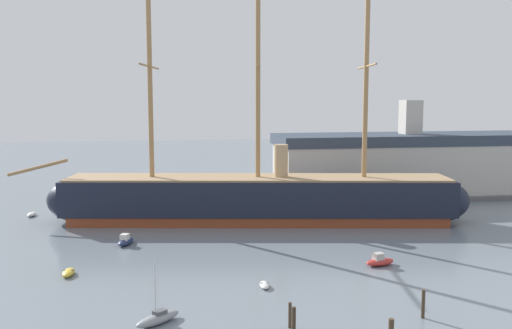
# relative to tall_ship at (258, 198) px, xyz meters

# --- Properties ---
(tall_ship) EXTENTS (66.04, 18.48, 31.97)m
(tall_ship) POSITION_rel_tall_ship_xyz_m (0.00, 0.00, 0.00)
(tall_ship) COLOR brown
(tall_ship) RESTS_ON ground
(sailboat_foreground_left) EXTENTS (4.05, 3.56, 5.42)m
(sailboat_foreground_left) POSITION_rel_tall_ship_xyz_m (-14.30, -34.58, -3.03)
(sailboat_foreground_left) COLOR gray
(sailboat_foreground_left) RESTS_ON ground
(dinghy_near_centre) EXTENTS (1.03, 2.11, 0.49)m
(dinghy_near_centre) POSITION_rel_tall_ship_xyz_m (-4.31, -27.67, -3.24)
(dinghy_near_centre) COLOR silver
(dinghy_near_centre) RESTS_ON ground
(dinghy_mid_left) EXTENTS (1.28, 2.66, 0.61)m
(dinghy_mid_left) POSITION_rel_tall_ship_xyz_m (-23.24, -20.69, -3.17)
(dinghy_mid_left) COLOR gold
(dinghy_mid_left) RESTS_ON ground
(motorboat_mid_right) EXTENTS (3.57, 2.07, 1.41)m
(motorboat_mid_right) POSITION_rel_tall_ship_xyz_m (9.18, -23.03, -2.99)
(motorboat_mid_right) COLOR #B22D28
(motorboat_mid_right) RESTS_ON ground
(motorboat_alongside_bow) EXTENTS (2.47, 3.60, 1.40)m
(motorboat_alongside_bow) POSITION_rel_tall_ship_xyz_m (-18.18, -9.62, -2.99)
(motorboat_alongside_bow) COLOR #1E284C
(motorboat_alongside_bow) RESTS_ON ground
(dinghy_far_left) EXTENTS (1.52, 2.61, 0.58)m
(dinghy_far_left) POSITION_rel_tall_ship_xyz_m (-33.10, 9.68, -3.19)
(dinghy_far_left) COLOR silver
(dinghy_far_left) RESTS_ON ground
(motorboat_distant_centre) EXTENTS (3.53, 4.02, 1.60)m
(motorboat_distant_centre) POSITION_rel_tall_ship_xyz_m (-3.76, 17.17, -2.92)
(motorboat_distant_centre) COLOR gray
(motorboat_distant_centre) RESTS_ON ground
(mooring_piling_nearest) EXTENTS (0.27, 0.27, 2.06)m
(mooring_piling_nearest) POSITION_rel_tall_ship_xyz_m (-4.09, -37.19, -2.45)
(mooring_piling_nearest) COLOR #423323
(mooring_piling_nearest) RESTS_ON ground
(mooring_piling_left_pair) EXTENTS (0.42, 0.42, 1.27)m
(mooring_piling_left_pair) POSITION_rel_tall_ship_xyz_m (3.19, -39.84, -2.85)
(mooring_piling_left_pair) COLOR #423323
(mooring_piling_left_pair) RESTS_ON ground
(mooring_piling_right_pair) EXTENTS (0.30, 0.30, 2.39)m
(mooring_piling_right_pair) POSITION_rel_tall_ship_xyz_m (7.10, -37.18, -2.29)
(mooring_piling_right_pair) COLOR #423323
(mooring_piling_right_pair) RESTS_ON ground
(mooring_piling_midwater) EXTENTS (0.31, 0.31, 2.26)m
(mooring_piling_midwater) POSITION_rel_tall_ship_xyz_m (-4.15, -38.69, -2.35)
(mooring_piling_midwater) COLOR #382B1E
(mooring_piling_midwater) RESTS_ON ground
(dockside_warehouse_right) EXTENTS (52.45, 15.33, 17.40)m
(dockside_warehouse_right) POSITION_rel_tall_ship_xyz_m (30.66, 16.18, 2.18)
(dockside_warehouse_right) COLOR #565659
(dockside_warehouse_right) RESTS_ON ground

